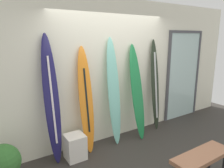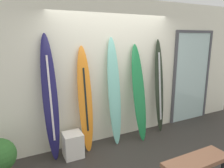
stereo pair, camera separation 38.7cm
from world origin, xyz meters
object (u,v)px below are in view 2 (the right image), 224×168
Objects in this scene: surfboard_navy at (50,99)px; bench at (197,163)px; surfboard_sunset at (85,100)px; surfboard_seafoam at (114,93)px; display_block_left at (73,145)px; glass_door at (191,75)px; surfboard_charcoal at (159,87)px; surfboard_emerald at (139,93)px.

surfboard_navy is 2.16× the size of bench.
surfboard_sunset is 2.04m from bench.
surfboard_seafoam reaches higher than display_block_left.
display_block_left is 0.19× the size of glass_door.
surfboard_seafoam is 2.09× the size of bench.
surfboard_charcoal is 4.69× the size of display_block_left.
surfboard_sunset is 0.99× the size of surfboard_emerald.
surfboard_navy reaches higher than surfboard_sunset.
surfboard_sunset is 0.87× the size of glass_door.
surfboard_seafoam reaches higher than surfboard_emerald.
surfboard_navy is 1.10× the size of surfboard_emerald.
surfboard_navy is 1.20m from surfboard_seafoam.
surfboard_emerald is at bearing -171.41° from surfboard_charcoal.
bench is at bearing -134.99° from glass_door.
surfboard_seafoam is at bearing 9.15° from display_block_left.
surfboard_navy is 3.45m from glass_door.
surfboard_seafoam is at bearing 0.06° from surfboard_navy.
surfboard_charcoal is at bearing -172.51° from glass_door.
surfboard_seafoam reaches higher than surfboard_sunset.
surfboard_navy is 0.62m from surfboard_sunset.
glass_door reaches higher than surfboard_seafoam.
surfboard_navy is 0.96× the size of glass_door.
surfboard_sunset is at bearing 176.75° from surfboard_emerald.
surfboard_navy reaches higher than display_block_left.
surfboard_seafoam is at bearing 173.45° from surfboard_emerald.
glass_door is (1.12, 0.15, 0.15)m from surfboard_charcoal.
surfboard_emerald is 1.74m from glass_door.
glass_door reaches higher than bench.
surfboard_emerald is 0.96× the size of surfboard_charcoal.
glass_door is at bearing 5.82° from display_block_left.
surfboard_seafoam reaches higher than surfboard_charcoal.
surfboard_charcoal is at bearing 66.06° from bench.
surfboard_navy reaches higher than surfboard_emerald.
surfboard_navy is 0.90m from display_block_left.
bench is (-0.19, -1.66, -0.55)m from surfboard_emerald.
surfboard_emerald is at bearing -3.25° from surfboard_sunset.
display_block_left is at bearing -25.08° from surfboard_navy.
glass_door is 2.78m from bench.
surfboard_sunset is 0.93× the size of surfboard_seafoam.
surfboard_emerald is 1.61m from display_block_left.
surfboard_navy is 2.40m from bench.
display_block_left is at bearing -154.32° from surfboard_sunset.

